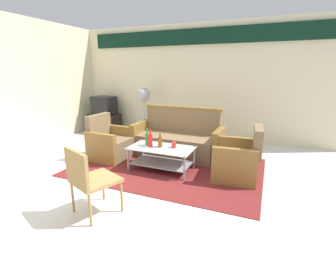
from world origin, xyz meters
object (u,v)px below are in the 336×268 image
object	(u,v)px
bottle_red	(150,140)
cup	(174,145)
television	(104,105)
pedestal_fan	(144,98)
couch	(178,140)
armchair_left	(111,144)
tv_stand	(105,123)
armchair_right	(238,161)
bottle_green	(147,139)
bottle_brown	(160,142)
wicker_chair	(88,177)
coffee_table	(161,155)

from	to	relation	value
bottle_red	cup	distance (m)	0.41
television	pedestal_fan	distance (m)	1.25
couch	pedestal_fan	world-z (taller)	pedestal_fan
armchair_left	tv_stand	distance (m)	2.26
bottle_red	cup	size ratio (longest dim) A/B	3.14
armchair_right	cup	world-z (taller)	armchair_right
bottle_green	tv_stand	size ratio (longest dim) A/B	0.38
bottle_brown	cup	world-z (taller)	bottle_brown
wicker_chair	pedestal_fan	bearing A→B (deg)	129.47
armchair_left	bottle_brown	distance (m)	1.16
coffee_table	bottle_red	bearing A→B (deg)	-168.27
wicker_chair	armchair_right	bearing A→B (deg)	71.48
bottle_green	bottle_brown	world-z (taller)	bottle_green
coffee_table	tv_stand	size ratio (longest dim) A/B	1.38
bottle_red	coffee_table	bearing A→B (deg)	11.73
coffee_table	wicker_chair	xyz separation A→B (m)	(-0.22, -1.58, 0.22)
armchair_right	bottle_green	xyz separation A→B (m)	(-1.54, -0.15, 0.24)
couch	armchair_left	bearing A→B (deg)	31.64
bottle_red	bottle_brown	size ratio (longest dim) A/B	1.28
armchair_right	tv_stand	distance (m)	4.22
bottle_red	bottle_green	distance (m)	0.12
couch	bottle_red	world-z (taller)	couch
couch	cup	size ratio (longest dim) A/B	18.14
cup	pedestal_fan	distance (m)	2.52
cup	pedestal_fan	xyz separation A→B (m)	(-1.57, 1.89, 0.55)
couch	bottle_brown	size ratio (longest dim) A/B	7.38
armchair_right	television	size ratio (longest dim) A/B	1.29
armchair_right	television	xyz separation A→B (m)	(-3.85, 1.73, 0.47)
coffee_table	bottle_green	distance (m)	0.38
couch	cup	world-z (taller)	couch
armchair_left	cup	size ratio (longest dim) A/B	8.50
couch	bottle_green	size ratio (longest dim) A/B	5.93
pedestal_fan	coffee_table	bearing A→B (deg)	-55.08
armchair_left	wicker_chair	distance (m)	1.98
armchair_right	wicker_chair	bearing A→B (deg)	135.51
wicker_chair	coffee_table	bearing A→B (deg)	103.62
bottle_brown	wicker_chair	xyz separation A→B (m)	(-0.19, -1.60, -0.01)
armchair_left	pedestal_fan	world-z (taller)	pedestal_fan
armchair_left	pedestal_fan	size ratio (longest dim) A/B	0.67
armchair_right	television	world-z (taller)	television
bottle_red	tv_stand	world-z (taller)	bottle_red
coffee_table	television	distance (m)	3.25
pedestal_fan	bottle_green	bearing A→B (deg)	-60.66
coffee_table	wicker_chair	size ratio (longest dim) A/B	1.31
cup	pedestal_fan	world-z (taller)	pedestal_fan
bottle_brown	couch	bearing A→B (deg)	88.46
armchair_right	bottle_brown	size ratio (longest dim) A/B	3.46
coffee_table	wicker_chair	distance (m)	1.61
pedestal_fan	tv_stand	bearing A→B (deg)	-177.66
couch	coffee_table	distance (m)	0.83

